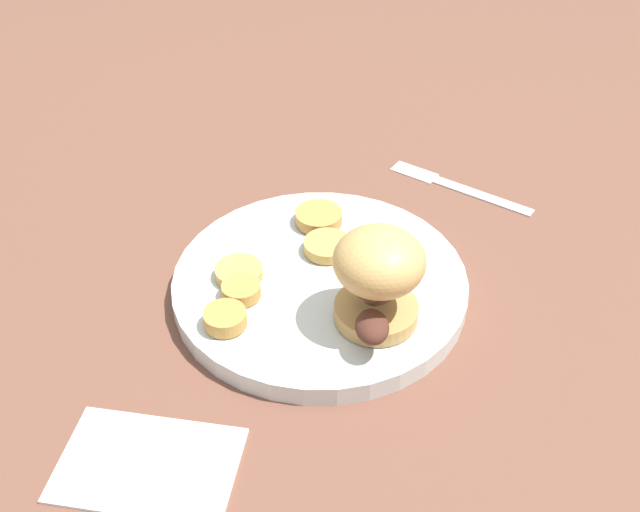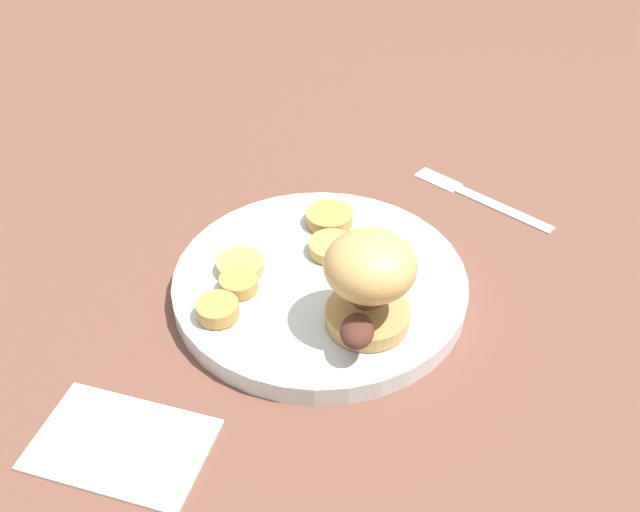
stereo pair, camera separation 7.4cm
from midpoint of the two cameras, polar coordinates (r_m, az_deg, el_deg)
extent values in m
plane|color=brown|center=(0.77, 2.75, -2.88)|extent=(4.00, 4.00, 0.00)
cylinder|color=silver|center=(0.76, 2.77, -2.28)|extent=(0.30, 0.30, 0.02)
torus|color=silver|center=(0.75, 2.79, -1.76)|extent=(0.30, 0.30, 0.01)
cylinder|color=tan|center=(0.70, 6.65, -4.70)|extent=(0.08, 0.08, 0.02)
ellipsoid|color=#4C281E|center=(0.66, 6.06, -5.86)|extent=(0.05, 0.05, 0.02)
ellipsoid|color=brown|center=(0.68, 6.22, -3.09)|extent=(0.04, 0.04, 0.01)
ellipsoid|color=#563323|center=(0.68, 6.91, -3.50)|extent=(0.03, 0.02, 0.02)
ellipsoid|color=#4C281E|center=(0.72, 7.27, -1.05)|extent=(0.03, 0.04, 0.02)
ellipsoid|color=tan|center=(0.66, 7.04, -0.87)|extent=(0.08, 0.08, 0.06)
cylinder|color=#BC8942|center=(0.82, 3.29, 2.85)|extent=(0.05, 0.05, 0.01)
cylinder|color=tan|center=(0.78, 3.63, 0.59)|extent=(0.05, 0.05, 0.01)
cylinder|color=tan|center=(0.76, -3.34, -0.83)|extent=(0.05, 0.05, 0.01)
cylinder|color=#BC8942|center=(0.73, -3.37, -2.21)|extent=(0.04, 0.04, 0.01)
cylinder|color=#BC8942|center=(0.71, -4.87, -4.21)|extent=(0.04, 0.04, 0.01)
cube|color=silver|center=(0.91, 16.06, 3.43)|extent=(0.07, 0.12, 0.00)
cube|color=silver|center=(0.95, 11.23, 5.67)|extent=(0.05, 0.06, 0.00)
cube|color=white|center=(0.65, -11.74, -13.97)|extent=(0.17, 0.16, 0.01)
camera|label=1|loc=(0.04, -87.14, 2.35)|focal=42.00mm
camera|label=2|loc=(0.04, 92.86, -2.35)|focal=42.00mm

